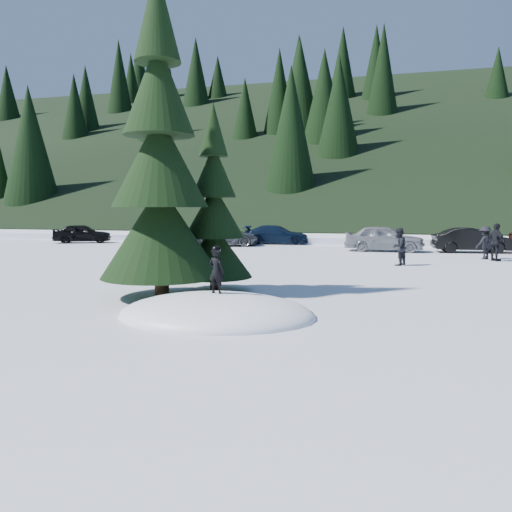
% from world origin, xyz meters
% --- Properties ---
extents(ground, '(200.00, 200.00, 0.00)m').
position_xyz_m(ground, '(0.00, 0.00, 0.00)').
color(ground, white).
rests_on(ground, ground).
extents(snow_mound, '(4.48, 3.52, 0.96)m').
position_xyz_m(snow_mound, '(0.00, 0.00, 0.00)').
color(snow_mound, white).
rests_on(snow_mound, ground).
extents(forest_hillside, '(200.00, 60.00, 25.00)m').
position_xyz_m(forest_hillside, '(0.00, 54.00, 12.50)').
color(forest_hillside, black).
rests_on(forest_hillside, ground).
extents(spruce_tall, '(3.20, 3.20, 8.60)m').
position_xyz_m(spruce_tall, '(-2.20, 1.80, 3.32)').
color(spruce_tall, '#322010').
rests_on(spruce_tall, ground).
extents(spruce_short, '(2.20, 2.20, 5.37)m').
position_xyz_m(spruce_short, '(-1.20, 3.20, 2.10)').
color(spruce_short, '#322010').
rests_on(spruce_short, ground).
extents(child_skier, '(0.41, 0.31, 1.01)m').
position_xyz_m(child_skier, '(-0.05, 0.17, 0.99)').
color(child_skier, black).
rests_on(child_skier, snow_mound).
extents(adult_0, '(0.89, 0.96, 1.58)m').
position_xyz_m(adult_0, '(4.05, 11.21, 0.79)').
color(adult_0, black).
rests_on(adult_0, ground).
extents(adult_1, '(0.91, 1.07, 1.71)m').
position_xyz_m(adult_1, '(8.32, 14.12, 0.86)').
color(adult_1, black).
rests_on(adult_1, ground).
extents(adult_2, '(1.15, 1.05, 1.55)m').
position_xyz_m(adult_2, '(8.00, 14.93, 0.77)').
color(adult_2, black).
rests_on(adult_2, ground).
extents(car_0, '(4.12, 2.95, 1.30)m').
position_xyz_m(car_0, '(-16.80, 19.61, 0.65)').
color(car_0, black).
rests_on(car_0, ground).
extents(car_1, '(4.03, 2.66, 1.25)m').
position_xyz_m(car_1, '(-11.06, 19.86, 0.63)').
color(car_1, '#40160B').
rests_on(car_1, ground).
extents(car_2, '(5.03, 3.69, 1.27)m').
position_xyz_m(car_2, '(-6.56, 19.45, 0.64)').
color(car_2, '#45484C').
rests_on(car_2, ground).
extents(car_3, '(4.43, 2.12, 1.25)m').
position_xyz_m(car_3, '(-3.63, 22.01, 0.62)').
color(car_3, black).
rests_on(car_3, ground).
extents(car_4, '(4.34, 1.85, 1.46)m').
position_xyz_m(car_4, '(3.37, 18.08, 0.73)').
color(car_4, gray).
rests_on(car_4, ground).
extents(car_5, '(4.20, 1.94, 1.33)m').
position_xyz_m(car_5, '(7.94, 18.54, 0.67)').
color(car_5, black).
rests_on(car_5, ground).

